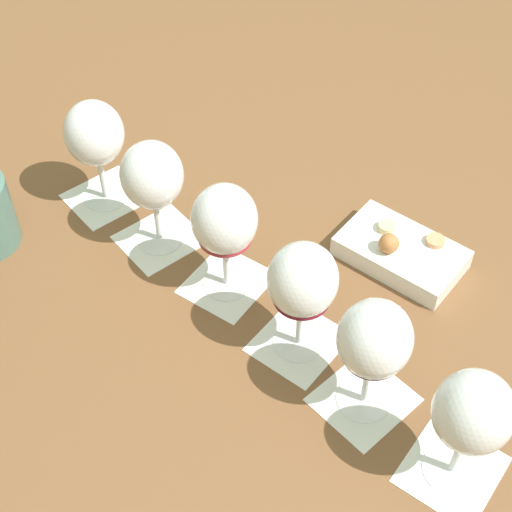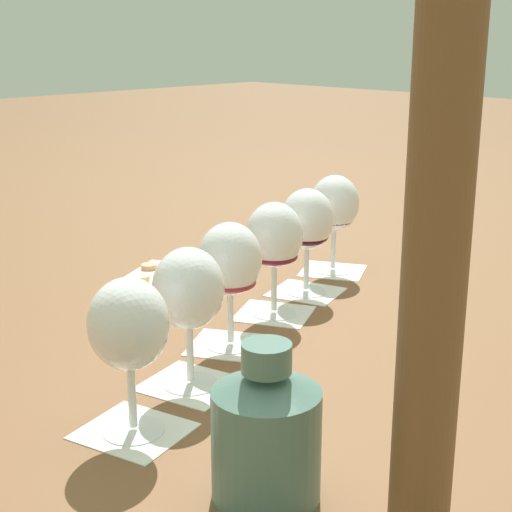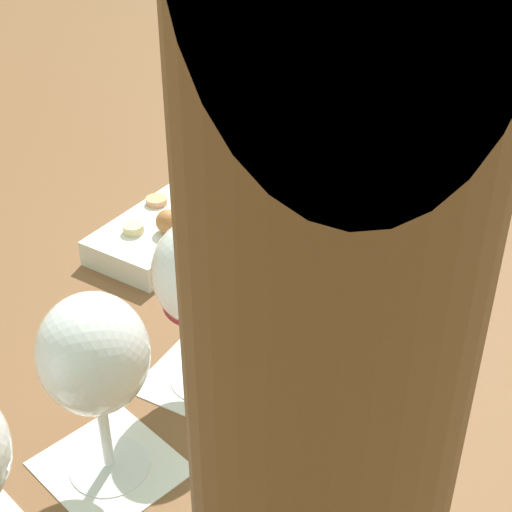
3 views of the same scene
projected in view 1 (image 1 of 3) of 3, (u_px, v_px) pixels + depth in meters
The scene contains 14 objects.
ground_plane at pixel (257, 313), 1.10m from camera, with size 8.00×8.00×0.00m, color brown.
tasting_card_0 at pixel (106, 197), 1.26m from camera, with size 0.13×0.14×0.00m.
tasting_card_1 at pixel (160, 239), 1.20m from camera, with size 0.13×0.14×0.00m.
tasting_card_2 at pixel (227, 283), 1.14m from camera, with size 0.15×0.15×0.00m.
tasting_card_3 at pixel (299, 342), 1.07m from camera, with size 0.15×0.15×0.00m.
tasting_card_4 at pixel (363, 399), 1.00m from camera, with size 0.14×0.14×0.00m.
tasting_card_5 at pixel (452, 470), 0.94m from camera, with size 0.15×0.15×0.00m.
wine_glass_0 at pixel (95, 138), 1.17m from camera, with size 0.09×0.09×0.18m.
wine_glass_1 at pixel (152, 179), 1.11m from camera, with size 0.09×0.09×0.18m.
wine_glass_2 at pixel (225, 223), 1.05m from camera, with size 0.09×0.09×0.18m.
wine_glass_3 at pixel (302, 284), 0.98m from camera, with size 0.09×0.09×0.18m.
wine_glass_4 at pixel (374, 343), 0.91m from camera, with size 0.09×0.09×0.18m.
wine_glass_5 at pixel (472, 416), 0.85m from camera, with size 0.09×0.09×0.18m.
snack_dish at pixel (400, 251), 1.16m from camera, with size 0.21×0.18×0.06m.
Camera 1 is at (0.62, -0.29, 0.87)m, focal length 55.00 mm.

